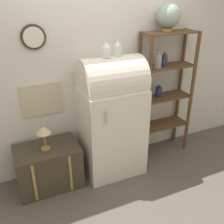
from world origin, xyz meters
TOP-DOWN VIEW (x-y plane):
  - ground_plane at (0.00, 0.00)m, footprint 12.00×12.00m
  - wall_back at (-0.01, 0.57)m, footprint 7.00×0.09m
  - refrigerator at (-0.00, 0.24)m, footprint 0.78×0.64m
  - suitcase_trunk at (-0.87, 0.26)m, footprint 0.78×0.51m
  - shelf_unit at (0.88, 0.37)m, footprint 0.78×0.33m
  - globe at (0.86, 0.40)m, footprint 0.31×0.31m
  - vase_left at (-0.07, 0.24)m, footprint 0.10×0.10m
  - vase_center at (0.08, 0.25)m, footprint 0.08×0.08m
  - desk_lamp at (-0.88, 0.24)m, footprint 0.18×0.18m

SIDE VIEW (x-z plane):
  - ground_plane at x=0.00m, z-range 0.00..0.00m
  - suitcase_trunk at x=-0.87m, z-range 0.00..0.55m
  - desk_lamp at x=-0.88m, z-range 0.64..0.95m
  - refrigerator at x=0.00m, z-range 0.02..1.61m
  - shelf_unit at x=0.88m, z-range 0.15..1.95m
  - wall_back at x=-0.01m, z-range 0.00..2.70m
  - vase_left at x=-0.07m, z-range 1.58..1.76m
  - vase_center at x=0.08m, z-range 1.58..1.76m
  - globe at x=0.86m, z-range 1.82..2.16m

